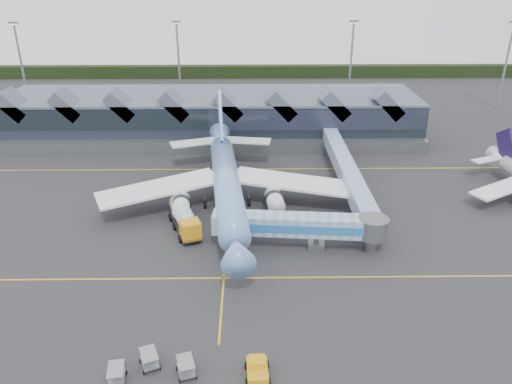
{
  "coord_description": "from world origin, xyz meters",
  "views": [
    {
      "loc": [
        3.33,
        -60.27,
        36.33
      ],
      "look_at": [
        4.25,
        6.88,
        5.0
      ],
      "focal_mm": 35.0,
      "sensor_mm": 36.0,
      "label": 1
    }
  ],
  "objects_px": {
    "main_airliner": "(226,180)",
    "fuel_truck": "(184,216)",
    "jet_bridge": "(309,226)",
    "pushback_tug": "(257,370)"
  },
  "relations": [
    {
      "from": "main_airliner",
      "to": "pushback_tug",
      "type": "xyz_separation_m",
      "value": [
        4.34,
        -36.62,
        -3.77
      ]
    },
    {
      "from": "jet_bridge",
      "to": "main_airliner",
      "type": "bearing_deg",
      "value": 137.22
    },
    {
      "from": "main_airliner",
      "to": "fuel_truck",
      "type": "xyz_separation_m",
      "value": [
        -6.06,
        -7.52,
        -2.43
      ]
    },
    {
      "from": "jet_bridge",
      "to": "pushback_tug",
      "type": "distance_m",
      "value": 24.78
    },
    {
      "from": "pushback_tug",
      "to": "main_airliner",
      "type": "bearing_deg",
      "value": 94.19
    },
    {
      "from": "pushback_tug",
      "to": "jet_bridge",
      "type": "bearing_deg",
      "value": 69.77
    },
    {
      "from": "jet_bridge",
      "to": "fuel_truck",
      "type": "bearing_deg",
      "value": 167.81
    },
    {
      "from": "main_airliner",
      "to": "jet_bridge",
      "type": "distance_m",
      "value": 17.7
    },
    {
      "from": "jet_bridge",
      "to": "pushback_tug",
      "type": "height_order",
      "value": "jet_bridge"
    },
    {
      "from": "main_airliner",
      "to": "jet_bridge",
      "type": "bearing_deg",
      "value": -53.68
    }
  ]
}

